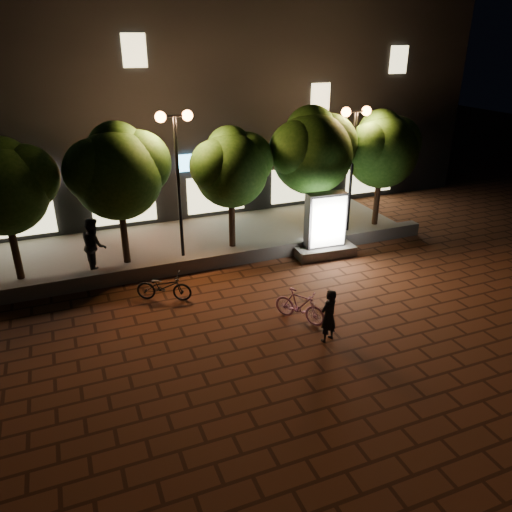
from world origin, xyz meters
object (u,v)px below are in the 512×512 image
tree_far_left (3,184)px  tree_far_right (383,147)px  street_lamp_left (176,148)px  street_lamp_right (354,138)px  pedestrian (94,245)px  ad_kiosk (325,231)px  rider (329,316)px  scooter_pink (300,306)px  tree_mid (232,165)px  scooter_parked (164,287)px  tree_right (313,148)px  tree_left (118,169)px

tree_far_left → tree_far_right: 14.00m
street_lamp_left → tree_far_right: bearing=1.8°
street_lamp_left → street_lamp_right: (7.00, 0.00, -0.13)m
pedestrian → street_lamp_left: bearing=-91.9°
pedestrian → ad_kiosk: bearing=-106.5°
tree_far_left → rider: bearing=-42.5°
tree_far_left → rider: (7.68, -7.03, -2.54)m
pedestrian → scooter_pink: bearing=-142.5°
tree_far_left → scooter_pink: (7.44, -5.85, -2.81)m
tree_far_left → tree_mid: bearing=-0.0°
tree_mid → scooter_parked: 5.40m
tree_right → scooter_pink: size_ratio=3.15×
tree_left → street_lamp_right: street_lamp_right is taller
tree_far_left → scooter_parked: bearing=-37.7°
tree_far_left → tree_left: size_ratio=0.95×
tree_right → tree_far_right: bearing=-0.0°
tree_left → tree_mid: (4.00, -0.00, -0.23)m
tree_mid → tree_far_right: 6.50m
tree_left → scooter_pink: (3.94, -5.85, -2.96)m
tree_right → street_lamp_left: (-5.36, -0.26, 0.46)m
street_lamp_right → tree_far_left: bearing=178.8°
tree_far_left → tree_mid: tree_far_left is taller
scooter_pink → scooter_parked: (-3.32, 2.67, -0.03)m
street_lamp_right → street_lamp_left: bearing=180.0°
scooter_pink → scooter_parked: bearing=107.5°
rider → tree_mid: bearing=-108.0°
tree_right → scooter_pink: bearing=-119.9°
tree_mid → tree_right: bearing=0.0°
tree_left → street_lamp_left: (1.95, -0.26, 0.58)m
tree_mid → street_lamp_right: street_lamp_right is taller
scooter_pink → tree_far_left: bearing=108.1°
scooter_parked → rider: bearing=-110.8°
tree_right → street_lamp_left: bearing=-177.2°
tree_mid → scooter_parked: size_ratio=2.62×
tree_right → rider: bearing=-113.9°
tree_right → rider: tree_right is taller
tree_left → street_lamp_right: size_ratio=0.98×
street_lamp_right → scooter_pink: street_lamp_right is taller
tree_far_left → tree_right: tree_right is taller
tree_right → scooter_parked: tree_right is taller
tree_left → pedestrian: (-1.11, -0.47, -2.40)m
scooter_parked → pedestrian: (-1.73, 2.72, 0.59)m
tree_left → scooter_pink: 7.65m
ad_kiosk → scooter_pink: bearing=-127.2°
street_lamp_left → ad_kiosk: bearing=-19.3°
street_lamp_right → scooter_parked: (-8.33, -2.92, -3.44)m
street_lamp_left → pedestrian: 4.28m
tree_left → tree_right: tree_right is taller
rider → scooter_parked: (-3.56, 3.85, -0.31)m
tree_mid → scooter_parked: bearing=-136.7°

